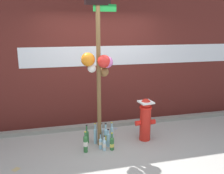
{
  "coord_description": "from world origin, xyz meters",
  "views": [
    {
      "loc": [
        -0.98,
        -3.69,
        2.17
      ],
      "look_at": [
        0.04,
        0.42,
        1.11
      ],
      "focal_mm": 38.75,
      "sensor_mm": 36.0,
      "label": 1
    }
  ],
  "objects_px": {
    "bottle_2": "(87,136)",
    "bottle_9": "(86,143)",
    "bottle_5": "(101,134)",
    "fire_hydrant": "(145,119)",
    "bottle_0": "(95,135)",
    "bottle_4": "(101,143)",
    "bottle_8": "(106,136)",
    "bottle_6": "(108,139)",
    "memorial_post": "(99,53)",
    "bottle_1": "(112,143)",
    "bottle_3": "(112,132)",
    "bottle_7": "(104,145)"
  },
  "relations": [
    {
      "from": "fire_hydrant",
      "to": "bottle_3",
      "type": "bearing_deg",
      "value": 162.2
    },
    {
      "from": "fire_hydrant",
      "to": "bottle_5",
      "type": "height_order",
      "value": "fire_hydrant"
    },
    {
      "from": "bottle_0",
      "to": "bottle_3",
      "type": "xyz_separation_m",
      "value": [
        0.35,
        0.12,
        -0.03
      ]
    },
    {
      "from": "bottle_1",
      "to": "bottle_9",
      "type": "height_order",
      "value": "bottle_9"
    },
    {
      "from": "fire_hydrant",
      "to": "bottle_1",
      "type": "height_order",
      "value": "fire_hydrant"
    },
    {
      "from": "memorial_post",
      "to": "bottle_9",
      "type": "distance_m",
      "value": 1.6
    },
    {
      "from": "bottle_1",
      "to": "bottle_2",
      "type": "distance_m",
      "value": 0.55
    },
    {
      "from": "fire_hydrant",
      "to": "bottle_1",
      "type": "relative_size",
      "value": 2.52
    },
    {
      "from": "bottle_3",
      "to": "bottle_9",
      "type": "height_order",
      "value": "bottle_9"
    },
    {
      "from": "bottle_5",
      "to": "bottle_0",
      "type": "bearing_deg",
      "value": -168.35
    },
    {
      "from": "memorial_post",
      "to": "bottle_1",
      "type": "relative_size",
      "value": 8.63
    },
    {
      "from": "memorial_post",
      "to": "bottle_6",
      "type": "height_order",
      "value": "memorial_post"
    },
    {
      "from": "bottle_1",
      "to": "bottle_6",
      "type": "bearing_deg",
      "value": 102.58
    },
    {
      "from": "bottle_0",
      "to": "bottle_9",
      "type": "height_order",
      "value": "bottle_0"
    },
    {
      "from": "bottle_2",
      "to": "bottle_4",
      "type": "relative_size",
      "value": 1.22
    },
    {
      "from": "bottle_6",
      "to": "bottle_9",
      "type": "xyz_separation_m",
      "value": [
        -0.44,
        -0.11,
        0.02
      ]
    },
    {
      "from": "bottle_1",
      "to": "bottle_6",
      "type": "relative_size",
      "value": 0.98
    },
    {
      "from": "fire_hydrant",
      "to": "bottle_8",
      "type": "xyz_separation_m",
      "value": [
        -0.79,
        -0.0,
        -0.28
      ]
    },
    {
      "from": "memorial_post",
      "to": "bottle_0",
      "type": "height_order",
      "value": "memorial_post"
    },
    {
      "from": "memorial_post",
      "to": "bottle_9",
      "type": "relative_size",
      "value": 7.34
    },
    {
      "from": "memorial_post",
      "to": "bottle_3",
      "type": "bearing_deg",
      "value": 36.0
    },
    {
      "from": "bottle_4",
      "to": "bottle_9",
      "type": "distance_m",
      "value": 0.29
    },
    {
      "from": "bottle_3",
      "to": "bottle_5",
      "type": "xyz_separation_m",
      "value": [
        -0.23,
        -0.1,
        0.02
      ]
    },
    {
      "from": "bottle_2",
      "to": "bottle_1",
      "type": "bearing_deg",
      "value": -43.4
    },
    {
      "from": "bottle_6",
      "to": "bottle_7",
      "type": "bearing_deg",
      "value": -127.32
    },
    {
      "from": "bottle_5",
      "to": "fire_hydrant",
      "type": "bearing_deg",
      "value": -6.93
    },
    {
      "from": "bottle_0",
      "to": "bottle_5",
      "type": "bearing_deg",
      "value": 11.65
    },
    {
      "from": "memorial_post",
      "to": "bottle_6",
      "type": "relative_size",
      "value": 8.44
    },
    {
      "from": "memorial_post",
      "to": "bottle_5",
      "type": "relative_size",
      "value": 7.5
    },
    {
      "from": "bottle_3",
      "to": "bottle_7",
      "type": "relative_size",
      "value": 1.21
    },
    {
      "from": "bottle_1",
      "to": "fire_hydrant",
      "type": "bearing_deg",
      "value": 18.27
    },
    {
      "from": "memorial_post",
      "to": "bottle_8",
      "type": "relative_size",
      "value": 6.83
    },
    {
      "from": "bottle_4",
      "to": "bottle_7",
      "type": "relative_size",
      "value": 1.05
    },
    {
      "from": "fire_hydrant",
      "to": "bottle_5",
      "type": "xyz_separation_m",
      "value": [
        -0.85,
        0.1,
        -0.28
      ]
    },
    {
      "from": "bottle_3",
      "to": "bottle_5",
      "type": "distance_m",
      "value": 0.25
    },
    {
      "from": "fire_hydrant",
      "to": "bottle_9",
      "type": "height_order",
      "value": "fire_hydrant"
    },
    {
      "from": "bottle_2",
      "to": "bottle_8",
      "type": "xyz_separation_m",
      "value": [
        0.34,
        -0.14,
        0.02
      ]
    },
    {
      "from": "bottle_0",
      "to": "bottle_4",
      "type": "distance_m",
      "value": 0.24
    },
    {
      "from": "bottle_1",
      "to": "bottle_3",
      "type": "distance_m",
      "value": 0.45
    },
    {
      "from": "bottle_3",
      "to": "bottle_4",
      "type": "height_order",
      "value": "bottle_3"
    },
    {
      "from": "fire_hydrant",
      "to": "bottle_6",
      "type": "bearing_deg",
      "value": -172.97
    },
    {
      "from": "bottle_2",
      "to": "bottle_6",
      "type": "bearing_deg",
      "value": -32.24
    },
    {
      "from": "memorial_post",
      "to": "bottle_3",
      "type": "distance_m",
      "value": 1.63
    },
    {
      "from": "bottle_7",
      "to": "bottle_8",
      "type": "relative_size",
      "value": 0.67
    },
    {
      "from": "bottle_3",
      "to": "bottle_8",
      "type": "xyz_separation_m",
      "value": [
        -0.17,
        -0.2,
        0.02
      ]
    },
    {
      "from": "bottle_1",
      "to": "bottle_3",
      "type": "height_order",
      "value": "bottle_3"
    },
    {
      "from": "bottle_1",
      "to": "bottle_4",
      "type": "bearing_deg",
      "value": 154.81
    },
    {
      "from": "bottle_6",
      "to": "bottle_8",
      "type": "height_order",
      "value": "bottle_8"
    },
    {
      "from": "memorial_post",
      "to": "bottle_5",
      "type": "xyz_separation_m",
      "value": [
        0.06,
        0.11,
        -1.57
      ]
    },
    {
      "from": "bottle_2",
      "to": "bottle_9",
      "type": "distance_m",
      "value": 0.35
    }
  ]
}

